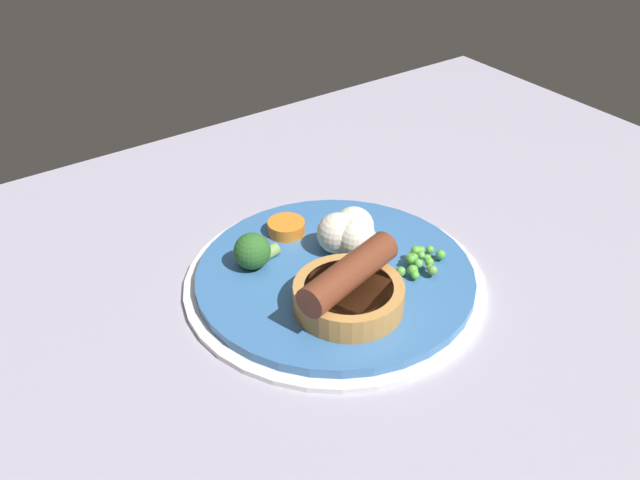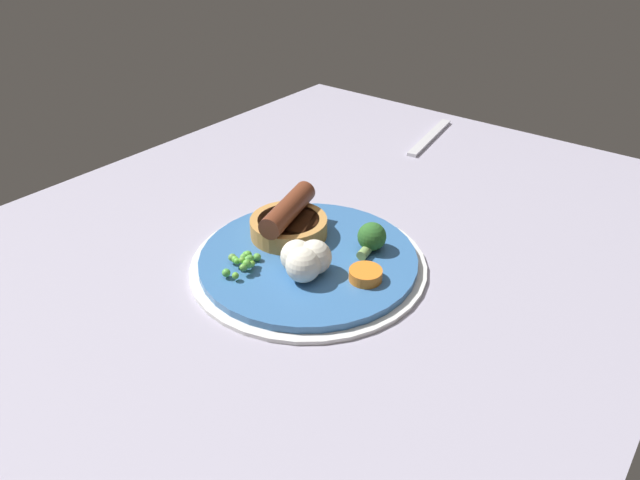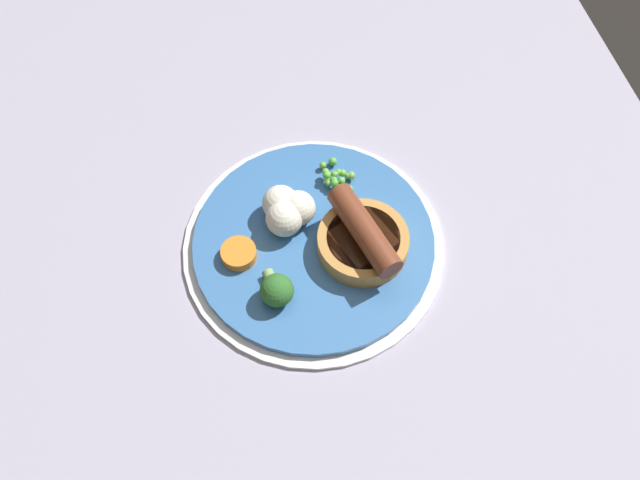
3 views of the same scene
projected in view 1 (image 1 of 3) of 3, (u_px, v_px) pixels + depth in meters
The scene contains 7 objects.
dining_table at pixel (336, 322), 63.64cm from camera, with size 110.00×80.00×3.00cm, color #9E99AD.
dinner_plate at pixel (335, 279), 65.56cm from camera, with size 27.74×27.74×1.40cm.
sausage_pudding at pixel (347, 291), 59.75cm from camera, with size 10.79×9.45×4.98cm.
pea_pile at pixel (420, 260), 64.92cm from camera, with size 5.48×4.02×1.75cm.
broccoli_floret_near at pixel (253, 251), 64.91cm from camera, with size 4.65×3.42×3.42cm.
cauliflower_floret at pixel (349, 233), 66.91cm from camera, with size 5.83×5.50×3.92cm.
carrot_slice_0 at pixel (286, 227), 70.04cm from camera, with size 3.68×3.68×1.25cm, color orange.
Camera 1 is at (29.13, 38.79, 43.37)cm, focal length 40.00 mm.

